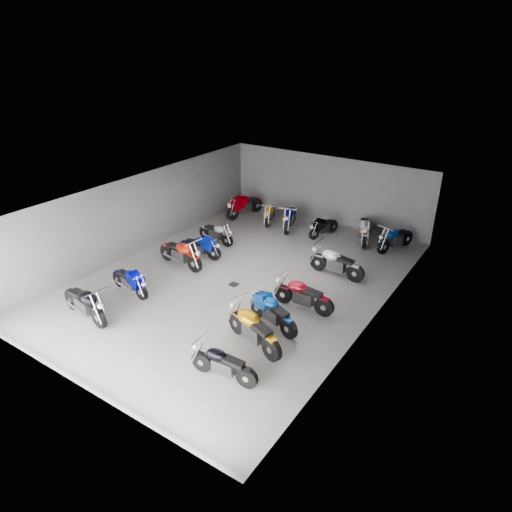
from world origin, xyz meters
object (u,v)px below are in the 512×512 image
object	(u,v)px
motorcycle_right_d	(303,295)
motorcycle_back_f	(395,238)
motorcycle_right_f	(336,263)
motorcycle_back_b	(270,213)
motorcycle_left_e	(200,247)
motorcycle_right_c	(272,312)
motorcycle_back_a	(244,205)
motorcycle_left_f	(216,233)
motorcycle_back_e	(364,229)
motorcycle_left_d	(181,253)
motorcycle_right_a	(223,364)
motorcycle_back_c	(290,217)
motorcycle_left_a	(85,303)
motorcycle_right_b	(253,329)
motorcycle_back_d	(323,227)
drain_grate	(234,284)
motorcycle_left_b	(130,281)

from	to	relation	value
motorcycle_right_d	motorcycle_back_f	distance (m)	6.31
motorcycle_right_f	motorcycle_back_b	distance (m)	5.89
motorcycle_left_e	motorcycle_right_d	size ratio (longest dim) A/B	0.90
motorcycle_right_c	motorcycle_back_a	world-z (taller)	motorcycle_back_a
motorcycle_left_e	motorcycle_right_f	distance (m)	5.49
motorcycle_left_f	motorcycle_right_d	distance (m)	6.25
motorcycle_back_e	motorcycle_back_a	bearing A→B (deg)	-19.76
motorcycle_left_d	motorcycle_left_e	bearing A→B (deg)	-179.06
motorcycle_back_f	motorcycle_left_d	bearing A→B (deg)	64.33
motorcycle_right_a	motorcycle_back_c	xyz separation A→B (m)	(-3.74, 10.01, 0.07)
motorcycle_left_f	motorcycle_back_f	xyz separation A→B (m)	(6.67, 3.60, 0.05)
motorcycle_back_b	motorcycle_back_e	xyz separation A→B (m)	(4.59, 0.41, 0.08)
motorcycle_right_c	motorcycle_left_a	bearing A→B (deg)	137.69
motorcycle_back_b	motorcycle_back_e	distance (m)	4.61
motorcycle_back_c	motorcycle_back_f	distance (m)	4.85
motorcycle_right_d	motorcycle_right_c	bearing A→B (deg)	166.56
motorcycle_left_e	motorcycle_back_e	size ratio (longest dim) A/B	0.90
motorcycle_back_a	motorcycle_right_d	bearing A→B (deg)	148.88
motorcycle_left_f	motorcycle_back_f	distance (m)	7.58
motorcycle_right_b	motorcycle_back_f	world-z (taller)	motorcycle_right_b
motorcycle_left_a	motorcycle_back_d	world-z (taller)	motorcycle_left_a
motorcycle_back_a	motorcycle_back_d	bearing A→B (deg)	-169.86
motorcycle_right_a	motorcycle_right_b	distance (m)	1.64
motorcycle_back_b	motorcycle_right_d	bearing A→B (deg)	109.16
drain_grate	motorcycle_right_d	size ratio (longest dim) A/B	0.15
motorcycle_right_f	motorcycle_back_c	world-z (taller)	motorcycle_back_c
motorcycle_right_b	motorcycle_back_e	world-z (taller)	motorcycle_right_b
motorcycle_left_d	motorcycle_right_d	bearing A→B (deg)	95.04
motorcycle_back_c	motorcycle_back_d	size ratio (longest dim) A/B	1.21
motorcycle_back_a	motorcycle_back_c	world-z (taller)	motorcycle_back_a
motorcycle_back_c	motorcycle_left_e	bearing A→B (deg)	53.44
drain_grate	motorcycle_back_d	bearing A→B (deg)	83.23
motorcycle_right_a	motorcycle_back_e	world-z (taller)	motorcycle_back_e
motorcycle_right_d	motorcycle_right_f	xyz separation A→B (m)	(-0.09, 2.74, 0.02)
motorcycle_back_a	motorcycle_back_b	bearing A→B (deg)	-169.48
motorcycle_right_b	motorcycle_right_d	xyz separation A→B (m)	(0.25, 2.54, -0.04)
drain_grate	motorcycle_right_b	xyz separation A→B (m)	(2.59, -2.58, 0.55)
motorcycle_left_e	motorcycle_back_c	world-z (taller)	motorcycle_back_c
motorcycle_right_a	motorcycle_right_d	xyz separation A→B (m)	(0.09, 4.17, 0.04)
motorcycle_right_a	motorcycle_right_d	world-z (taller)	motorcycle_right_d
motorcycle_right_c	motorcycle_back_b	size ratio (longest dim) A/B	1.10
motorcycle_left_d	motorcycle_right_c	world-z (taller)	motorcycle_left_d
motorcycle_right_a	motorcycle_left_d	bearing A→B (deg)	44.98
motorcycle_back_e	motorcycle_back_d	bearing A→B (deg)	-7.90
motorcycle_back_a	motorcycle_left_f	bearing A→B (deg)	115.95
motorcycle_left_b	motorcycle_back_d	xyz separation A→B (m)	(3.35, 8.34, -0.03)
motorcycle_left_d	motorcycle_back_d	size ratio (longest dim) A/B	1.26
motorcycle_left_a	motorcycle_right_b	xyz separation A→B (m)	(5.20, 1.78, 0.01)
motorcycle_back_b	motorcycle_back_f	xyz separation A→B (m)	(6.01, 0.26, 0.04)
motorcycle_left_a	motorcycle_back_d	distance (m)	10.74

